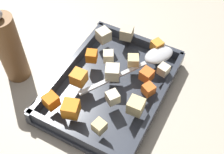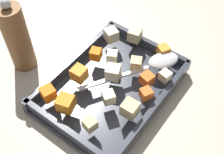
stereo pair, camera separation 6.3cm
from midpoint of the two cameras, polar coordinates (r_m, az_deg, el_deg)
The scene contains 20 objects.
ground_plane at distance 0.72m, azimuth 2.03°, elevation -2.86°, with size 4.00×4.00×0.00m, color #BCB29E.
baking_dish at distance 0.71m, azimuth 2.53°, elevation -2.16°, with size 0.33×0.24×0.04m.
carrot_chunk_corner_sw at distance 0.66m, azimuth 9.29°, elevation -3.33°, with size 0.02×0.02×0.02m, color orange.
carrot_chunk_corner_se at distance 0.68m, azimuth -3.71°, elevation 0.49°, with size 0.03×0.03×0.03m, color orange.
carrot_chunk_heap_top at distance 0.63m, azimuth -6.11°, elevation -5.22°, with size 0.03×0.03×0.03m, color orange.
carrot_chunk_back_center at distance 0.68m, azimuth 9.35°, elevation -0.53°, with size 0.03×0.03×0.03m, color orange.
carrot_chunk_center at distance 0.72m, azimuth -0.65°, elevation 4.31°, with size 0.03×0.03×0.03m, color orange.
carrot_chunk_corner_ne at distance 0.75m, azimuth 12.19°, elevation 4.86°, with size 0.02×0.02×0.02m, color orange.
carrot_chunk_rim_edge at distance 0.65m, azimuth -9.48°, elevation -3.25°, with size 0.03×0.03×0.03m, color orange.
potato_chunk_mid_left at distance 0.61m, azimuth -1.25°, elevation -9.21°, with size 0.02×0.02×0.02m, color #E0CC89.
potato_chunk_far_right at distance 0.64m, azimuth 2.15°, elevation -4.06°, with size 0.03×0.03×0.03m, color beige.
potato_chunk_corner_nw at distance 0.69m, azimuth 12.72°, elevation 0.09°, with size 0.02×0.02×0.02m, color beige.
potato_chunk_near_right at distance 0.72m, azimuth 2.55°, elevation 3.90°, with size 0.02×0.02×0.02m, color beige.
potato_chunk_under_handle at distance 0.68m, azimuth 2.86°, elevation 0.74°, with size 0.03×0.03×0.03m, color beige.
potato_chunk_mid_right at distance 0.76m, azimuth 2.22°, elevation 8.00°, with size 0.03×0.03×0.03m, color beige.
potato_chunk_heap_side at distance 0.62m, azimuth 6.35°, elevation -6.24°, with size 0.03×0.03×0.03m, color #E0CC89.
potato_chunk_front_center at distance 0.71m, azimuth 7.17°, elevation 2.47°, with size 0.03×0.03×0.03m, color #E0CC89.
potato_chunk_near_spoon at distance 0.77m, azimuth 6.76°, elevation 7.91°, with size 0.03×0.03×0.03m, color beige.
serving_spoon at distance 0.72m, azimuth 11.31°, elevation 2.67°, with size 0.23×0.16×0.02m.
pepper_mill at distance 0.73m, azimuth -15.44°, elevation 7.12°, with size 0.06×0.06×0.20m.
Camera 2 is at (0.33, 0.26, 0.58)m, focal length 47.63 mm.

